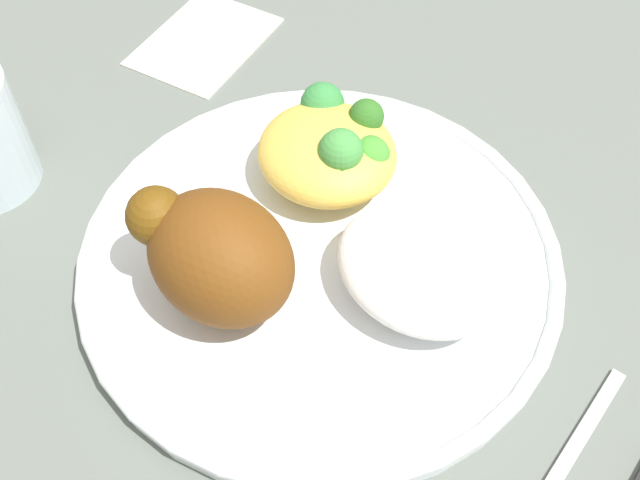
# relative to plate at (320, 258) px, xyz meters

# --- Properties ---
(ground_plane) EXTENTS (2.00, 2.00, 0.00)m
(ground_plane) POSITION_rel_plate_xyz_m (0.00, 0.00, -0.01)
(ground_plane) COLOR #5F665E
(plate) EXTENTS (0.30, 0.30, 0.02)m
(plate) POSITION_rel_plate_xyz_m (0.00, 0.00, 0.00)
(plate) COLOR white
(plate) RESTS_ON ground_plane
(roasted_chicken) EXTENTS (0.10, 0.07, 0.07)m
(roasted_chicken) POSITION_rel_plate_xyz_m (0.02, 0.06, 0.05)
(roasted_chicken) COLOR brown
(roasted_chicken) RESTS_ON plate
(rice_pile) EXTENTS (0.10, 0.09, 0.04)m
(rice_pile) POSITION_rel_plate_xyz_m (-0.06, -0.02, 0.03)
(rice_pile) COLOR white
(rice_pile) RESTS_ON plate
(mac_cheese_with_broccoli) EXTENTS (0.09, 0.09, 0.05)m
(mac_cheese_with_broccoli) POSITION_rel_plate_xyz_m (0.04, -0.05, 0.03)
(mac_cheese_with_broccoli) COLOR #EEBE4A
(mac_cheese_with_broccoli) RESTS_ON plate
(napkin) EXTENTS (0.11, 0.13, 0.00)m
(napkin) POSITION_rel_plate_xyz_m (0.22, -0.10, -0.01)
(napkin) COLOR white
(napkin) RESTS_ON ground_plane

